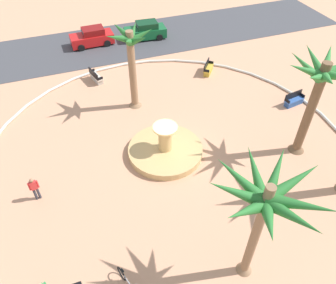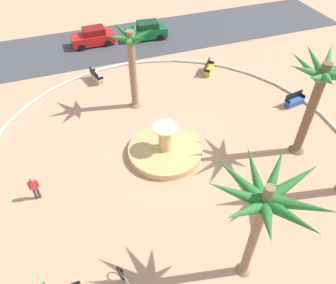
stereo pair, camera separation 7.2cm
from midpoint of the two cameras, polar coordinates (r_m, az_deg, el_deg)
The scene contains 14 objects.
ground_plane at distance 20.98m, azimuth 0.30°, elevation -2.03°, with size 80.00×80.00×0.00m, color tan.
plaza_curb at distance 20.91m, azimuth 0.30°, elevation -1.83°, with size 23.62×23.62×0.20m, color silver.
street_asphalt at distance 33.96m, azimuth -9.51°, elevation 16.56°, with size 48.00×8.00×0.03m, color #424247.
fountain at distance 20.80m, azimuth -0.36°, elevation -1.31°, with size 4.70×4.70×2.20m.
palm_tree_near_fountain at distance 12.58m, azimuth 16.50°, elevation -10.20°, with size 4.52×4.48×6.33m.
palm_tree_mid_plaza at distance 22.73m, azimuth -6.21°, elevation 14.88°, with size 3.27×3.18×6.08m.
palm_tree_far_side at distance 19.88m, azimuth 24.96°, elevation 8.94°, with size 4.38×4.35×6.55m.
bench_east at distance 28.08m, azimuth -12.17°, elevation 10.91°, with size 0.89×1.67×1.00m.
bench_west at distance 26.46m, azimuth 21.09°, elevation 6.63°, with size 1.66×0.75×1.00m.
bench_southeast at distance 28.75m, azimuth 7.14°, elevation 12.39°, with size 1.40×1.56×1.00m.
bicycle_red_frame at distance 15.93m, azimuth -7.07°, elevation -22.90°, with size 0.63×1.66×0.94m.
person_cyclist_photo at distance 19.36m, azimuth -22.03°, elevation -7.28°, with size 0.53×0.24×1.63m.
parked_car_leftmost at distance 33.65m, azimuth -12.79°, elevation 17.29°, with size 4.04×1.99×1.67m.
parked_car_second at distance 34.19m, azimuth -3.72°, elevation 18.64°, with size 4.11×2.14×1.67m.
Camera 2 is at (-5.08, -13.92, 14.85)m, focal length 35.21 mm.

